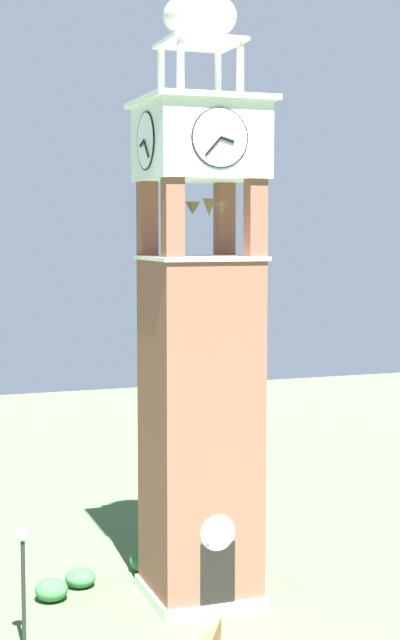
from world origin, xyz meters
name	(u,v)px	position (x,y,z in m)	size (l,w,h in m)	color
ground	(200,596)	(0.00, 0.00, 0.00)	(80.00, 80.00, 0.00)	#476B3D
clock_tower	(200,353)	(0.00, 0.00, 7.81)	(3.76, 3.76, 18.94)	brown
lamp_post	(23,564)	(-5.89, -2.01, 2.42)	(0.36, 0.36, 3.44)	black
shrub_near_entry	(147,560)	(-0.95, 2.72, 0.39)	(1.19, 1.19, 0.78)	#336638
shrub_left_of_tower	(52,590)	(-4.51, 1.22, 0.35)	(1.04, 1.04, 0.70)	#336638
shrub_behind_bench	(80,578)	(-3.41, 2.07, 0.30)	(1.00, 1.00, 0.60)	#336638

